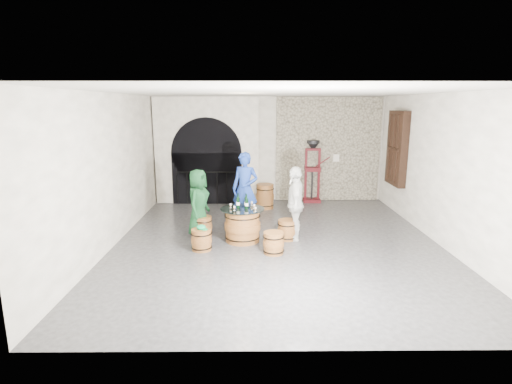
{
  "coord_description": "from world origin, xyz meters",
  "views": [
    {
      "loc": [
        -0.52,
        -8.36,
        2.96
      ],
      "look_at": [
        -0.45,
        0.33,
        1.05
      ],
      "focal_mm": 28.0,
      "sensor_mm": 36.0,
      "label": 1
    }
  ],
  "objects_px": {
    "person_blue": "(245,189)",
    "corking_press": "(313,166)",
    "wine_bottle_left": "(238,202)",
    "side_barrel": "(265,196)",
    "barrel_stool_near_left": "(201,240)",
    "barrel_stool_right": "(287,230)",
    "barrel_stool_far": "(245,219)",
    "wine_bottle_center": "(247,203)",
    "wine_bottle_right": "(246,202)",
    "barrel_stool_left": "(203,226)",
    "barrel_stool_near_right": "(274,243)",
    "barrel_table": "(242,225)",
    "person_white": "(295,203)",
    "person_green": "(198,203)"
  },
  "relations": [
    {
      "from": "barrel_stool_near_left",
      "to": "person_white",
      "type": "distance_m",
      "value": 2.19
    },
    {
      "from": "side_barrel",
      "to": "wine_bottle_left",
      "type": "bearing_deg",
      "value": -103.55
    },
    {
      "from": "barrel_stool_right",
      "to": "wine_bottle_left",
      "type": "xyz_separation_m",
      "value": [
        -1.09,
        -0.05,
        0.65
      ]
    },
    {
      "from": "barrel_table",
      "to": "corking_press",
      "type": "height_order",
      "value": "corking_press"
    },
    {
      "from": "barrel_stool_near_left",
      "to": "person_green",
      "type": "distance_m",
      "value": 1.14
    },
    {
      "from": "barrel_stool_far",
      "to": "wine_bottle_center",
      "type": "distance_m",
      "value": 1.22
    },
    {
      "from": "barrel_stool_far",
      "to": "barrel_table",
      "type": "bearing_deg",
      "value": -91.7
    },
    {
      "from": "person_blue",
      "to": "corking_press",
      "type": "height_order",
      "value": "corking_press"
    },
    {
      "from": "barrel_stool_left",
      "to": "corking_press",
      "type": "distance_m",
      "value": 4.5
    },
    {
      "from": "barrel_stool_right",
      "to": "person_green",
      "type": "height_order",
      "value": "person_green"
    },
    {
      "from": "person_blue",
      "to": "wine_bottle_center",
      "type": "distance_m",
      "value": 1.32
    },
    {
      "from": "person_white",
      "to": "side_barrel",
      "type": "xyz_separation_m",
      "value": [
        -0.58,
        2.75,
        -0.47
      ]
    },
    {
      "from": "wine_bottle_right",
      "to": "side_barrel",
      "type": "distance_m",
      "value": 2.9
    },
    {
      "from": "barrel_table",
      "to": "wine_bottle_left",
      "type": "relative_size",
      "value": 2.95
    },
    {
      "from": "person_green",
      "to": "corking_press",
      "type": "distance_m",
      "value": 4.46
    },
    {
      "from": "wine_bottle_left",
      "to": "barrel_table",
      "type": "bearing_deg",
      "value": -29.0
    },
    {
      "from": "barrel_stool_near_right",
      "to": "side_barrel",
      "type": "height_order",
      "value": "side_barrel"
    },
    {
      "from": "side_barrel",
      "to": "person_white",
      "type": "bearing_deg",
      "value": -78.12
    },
    {
      "from": "side_barrel",
      "to": "barrel_table",
      "type": "bearing_deg",
      "value": -101.51
    },
    {
      "from": "barrel_stool_left",
      "to": "person_white",
      "type": "relative_size",
      "value": 0.27
    },
    {
      "from": "barrel_stool_near_left",
      "to": "person_green",
      "type": "height_order",
      "value": "person_green"
    },
    {
      "from": "barrel_stool_left",
      "to": "person_blue",
      "type": "xyz_separation_m",
      "value": [
        0.96,
        0.9,
        0.69
      ]
    },
    {
      "from": "barrel_stool_far",
      "to": "barrel_stool_near_left",
      "type": "relative_size",
      "value": 1.0
    },
    {
      "from": "barrel_stool_left",
      "to": "person_white",
      "type": "height_order",
      "value": "person_white"
    },
    {
      "from": "barrel_stool_right",
      "to": "wine_bottle_left",
      "type": "distance_m",
      "value": 1.27
    },
    {
      "from": "barrel_stool_left",
      "to": "wine_bottle_right",
      "type": "distance_m",
      "value": 1.24
    },
    {
      "from": "wine_bottle_center",
      "to": "corking_press",
      "type": "xyz_separation_m",
      "value": [
        1.97,
        3.67,
        0.24
      ]
    },
    {
      "from": "barrel_stool_left",
      "to": "person_white",
      "type": "distance_m",
      "value": 2.19
    },
    {
      "from": "barrel_stool_left",
      "to": "person_blue",
      "type": "relative_size",
      "value": 0.25
    },
    {
      "from": "barrel_stool_right",
      "to": "person_white",
      "type": "distance_m",
      "value": 0.63
    },
    {
      "from": "barrel_stool_near_right",
      "to": "wine_bottle_right",
      "type": "bearing_deg",
      "value": 124.62
    },
    {
      "from": "barrel_stool_far",
      "to": "wine_bottle_center",
      "type": "relative_size",
      "value": 1.38
    },
    {
      "from": "barrel_stool_right",
      "to": "barrel_stool_near_left",
      "type": "bearing_deg",
      "value": -160.46
    },
    {
      "from": "barrel_stool_right",
      "to": "side_barrel",
      "type": "distance_m",
      "value": 2.8
    },
    {
      "from": "wine_bottle_right",
      "to": "corking_press",
      "type": "xyz_separation_m",
      "value": [
        1.98,
        3.59,
        0.24
      ]
    },
    {
      "from": "barrel_stool_near_right",
      "to": "barrel_stool_near_left",
      "type": "height_order",
      "value": "same"
    },
    {
      "from": "wine_bottle_left",
      "to": "corking_press",
      "type": "distance_m",
      "value": 4.19
    },
    {
      "from": "wine_bottle_center",
      "to": "wine_bottle_right",
      "type": "xyz_separation_m",
      "value": [
        -0.01,
        0.08,
        0.0
      ]
    },
    {
      "from": "barrel_stool_right",
      "to": "person_blue",
      "type": "xyz_separation_m",
      "value": [
        -0.96,
        1.19,
        0.69
      ]
    },
    {
      "from": "barrel_stool_near_left",
      "to": "barrel_stool_right",
      "type": "bearing_deg",
      "value": 19.54
    },
    {
      "from": "wine_bottle_right",
      "to": "corking_press",
      "type": "height_order",
      "value": "corking_press"
    },
    {
      "from": "person_blue",
      "to": "corking_press",
      "type": "distance_m",
      "value": 3.11
    },
    {
      "from": "barrel_stool_far",
      "to": "wine_bottle_right",
      "type": "distance_m",
      "value": 1.15
    },
    {
      "from": "corking_press",
      "to": "barrel_stool_right",
      "type": "bearing_deg",
      "value": -106.4
    },
    {
      "from": "barrel_table",
      "to": "wine_bottle_right",
      "type": "relative_size",
      "value": 2.95
    },
    {
      "from": "barrel_stool_left",
      "to": "wine_bottle_right",
      "type": "bearing_deg",
      "value": -18.58
    },
    {
      "from": "person_white",
      "to": "wine_bottle_right",
      "type": "xyz_separation_m",
      "value": [
        -1.08,
        -0.06,
        0.05
      ]
    },
    {
      "from": "person_white",
      "to": "wine_bottle_left",
      "type": "distance_m",
      "value": 1.26
    },
    {
      "from": "barrel_stool_left",
      "to": "side_barrel",
      "type": "relative_size",
      "value": 0.63
    },
    {
      "from": "wine_bottle_center",
      "to": "side_barrel",
      "type": "relative_size",
      "value": 0.46
    }
  ]
}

